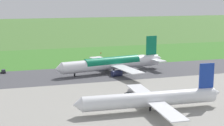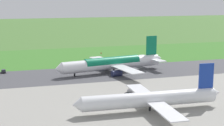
{
  "view_description": "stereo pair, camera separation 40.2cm",
  "coord_description": "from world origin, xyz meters",
  "px_view_note": "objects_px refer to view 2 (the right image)",
  "views": [
    {
      "loc": [
        60.14,
        151.58,
        34.91
      ],
      "look_at": [
        14.98,
        0.0,
        4.5
      ],
      "focal_mm": 56.77,
      "sensor_mm": 36.0,
      "label": 1
    },
    {
      "loc": [
        59.75,
        151.69,
        34.91
      ],
      "look_at": [
        14.98,
        0.0,
        4.5
      ],
      "focal_mm": 56.77,
      "sensor_mm": 36.0,
      "label": 2
    }
  ],
  "objects_px": {
    "service_truck_baggage": "(132,92)",
    "service_car_followme": "(4,71)",
    "traffic_cone_orange": "(92,56)",
    "airliner_parked_mid": "(151,99)",
    "no_stopping_sign": "(101,55)",
    "airliner_main": "(113,63)"
  },
  "relations": [
    {
      "from": "airliner_main",
      "to": "service_car_followme",
      "type": "xyz_separation_m",
      "value": [
        48.0,
        -13.46,
        -3.51
      ]
    },
    {
      "from": "airliner_parked_mid",
      "to": "service_truck_baggage",
      "type": "xyz_separation_m",
      "value": [
        0.22,
        -16.63,
        -2.41
      ]
    },
    {
      "from": "airliner_main",
      "to": "service_car_followme",
      "type": "bearing_deg",
      "value": -15.67
    },
    {
      "from": "service_truck_baggage",
      "to": "service_car_followme",
      "type": "height_order",
      "value": "service_truck_baggage"
    },
    {
      "from": "service_car_followme",
      "to": "service_truck_baggage",
      "type": "bearing_deg",
      "value": 129.61
    },
    {
      "from": "no_stopping_sign",
      "to": "airliner_parked_mid",
      "type": "bearing_deg",
      "value": 84.4
    },
    {
      "from": "airliner_parked_mid",
      "to": "service_car_followme",
      "type": "xyz_separation_m",
      "value": [
        43.58,
        -69.02,
        -2.97
      ]
    },
    {
      "from": "service_truck_baggage",
      "to": "service_car_followme",
      "type": "xyz_separation_m",
      "value": [
        43.36,
        -52.39,
        -0.56
      ]
    },
    {
      "from": "airliner_main",
      "to": "no_stopping_sign",
      "type": "distance_m",
      "value": 40.31
    },
    {
      "from": "airliner_parked_mid",
      "to": "service_car_followme",
      "type": "relative_size",
      "value": 11.21
    },
    {
      "from": "service_truck_baggage",
      "to": "traffic_cone_orange",
      "type": "height_order",
      "value": "service_truck_baggage"
    },
    {
      "from": "service_car_followme",
      "to": "traffic_cone_orange",
      "type": "distance_m",
      "value": 56.81
    },
    {
      "from": "airliner_parked_mid",
      "to": "service_car_followme",
      "type": "height_order",
      "value": "airliner_parked_mid"
    },
    {
      "from": "service_car_followme",
      "to": "traffic_cone_orange",
      "type": "height_order",
      "value": "service_car_followme"
    },
    {
      "from": "service_car_followme",
      "to": "traffic_cone_orange",
      "type": "relative_size",
      "value": 7.75
    },
    {
      "from": "airliner_parked_mid",
      "to": "traffic_cone_orange",
      "type": "height_order",
      "value": "airliner_parked_mid"
    },
    {
      "from": "no_stopping_sign",
      "to": "airliner_main",
      "type": "bearing_deg",
      "value": 82.93
    },
    {
      "from": "airliner_parked_mid",
      "to": "no_stopping_sign",
      "type": "distance_m",
      "value": 95.96
    },
    {
      "from": "service_truck_baggage",
      "to": "service_car_followme",
      "type": "distance_m",
      "value": 68.01
    },
    {
      "from": "service_truck_baggage",
      "to": "traffic_cone_orange",
      "type": "bearing_deg",
      "value": -93.48
    },
    {
      "from": "traffic_cone_orange",
      "to": "service_car_followme",
      "type": "bearing_deg",
      "value": 31.64
    },
    {
      "from": "service_car_followme",
      "to": "no_stopping_sign",
      "type": "height_order",
      "value": "no_stopping_sign"
    }
  ]
}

